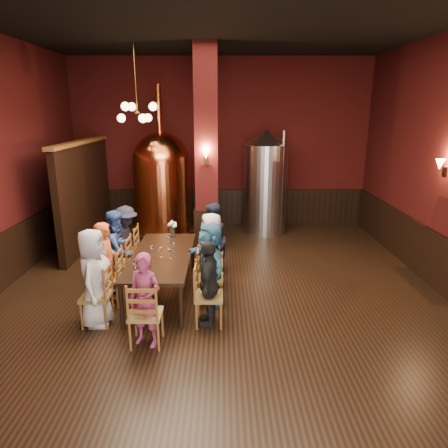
{
  "coord_description": "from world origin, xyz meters",
  "views": [
    {
      "loc": [
        0.06,
        -6.07,
        3.15
      ],
      "look_at": [
        0.08,
        0.2,
        1.35
      ],
      "focal_mm": 32.0,
      "sensor_mm": 36.0,
      "label": 1
    }
  ],
  "objects_px": {
    "steel_vessel": "(266,182)",
    "rose_vase": "(172,227)",
    "person_0": "(94,278)",
    "person_1": "(107,264)",
    "person_2": "(117,249)",
    "dining_table": "(162,258)",
    "copper_kettle": "(162,184)"
  },
  "relations": [
    {
      "from": "dining_table",
      "to": "copper_kettle",
      "type": "xyz_separation_m",
      "value": [
        -0.47,
        3.42,
        0.67
      ]
    },
    {
      "from": "dining_table",
      "to": "copper_kettle",
      "type": "relative_size",
      "value": 0.64
    },
    {
      "from": "person_0",
      "to": "rose_vase",
      "type": "relative_size",
      "value": 4.69
    },
    {
      "from": "dining_table",
      "to": "copper_kettle",
      "type": "height_order",
      "value": "copper_kettle"
    },
    {
      "from": "dining_table",
      "to": "person_2",
      "type": "bearing_deg",
      "value": 158.78
    },
    {
      "from": "steel_vessel",
      "to": "rose_vase",
      "type": "height_order",
      "value": "steel_vessel"
    },
    {
      "from": "dining_table",
      "to": "person_2",
      "type": "xyz_separation_m",
      "value": [
        -0.85,
        0.33,
        0.04
      ]
    },
    {
      "from": "person_1",
      "to": "steel_vessel",
      "type": "relative_size",
      "value": 0.53
    },
    {
      "from": "person_2",
      "to": "rose_vase",
      "type": "height_order",
      "value": "person_2"
    },
    {
      "from": "person_1",
      "to": "steel_vessel",
      "type": "height_order",
      "value": "steel_vessel"
    },
    {
      "from": "person_1",
      "to": "copper_kettle",
      "type": "xyz_separation_m",
      "value": [
        0.38,
        3.75,
        0.65
      ]
    },
    {
      "from": "person_0",
      "to": "steel_vessel",
      "type": "distance_m",
      "value": 5.67
    },
    {
      "from": "person_1",
      "to": "rose_vase",
      "type": "distance_m",
      "value": 1.64
    },
    {
      "from": "rose_vase",
      "to": "steel_vessel",
      "type": "bearing_deg",
      "value": 52.76
    },
    {
      "from": "person_2",
      "to": "steel_vessel",
      "type": "height_order",
      "value": "steel_vessel"
    },
    {
      "from": "rose_vase",
      "to": "person_0",
      "type": "bearing_deg",
      "value": -114.78
    },
    {
      "from": "person_2",
      "to": "rose_vase",
      "type": "xyz_separation_m",
      "value": [
        0.92,
        0.67,
        0.23
      ]
    },
    {
      "from": "person_2",
      "to": "steel_vessel",
      "type": "relative_size",
      "value": 0.54
    },
    {
      "from": "dining_table",
      "to": "steel_vessel",
      "type": "height_order",
      "value": "steel_vessel"
    },
    {
      "from": "steel_vessel",
      "to": "rose_vase",
      "type": "bearing_deg",
      "value": -127.24
    },
    {
      "from": "person_1",
      "to": "rose_vase",
      "type": "height_order",
      "value": "person_1"
    },
    {
      "from": "person_1",
      "to": "person_2",
      "type": "distance_m",
      "value": 0.66
    },
    {
      "from": "person_1",
      "to": "person_0",
      "type": "bearing_deg",
      "value": 169.8
    },
    {
      "from": "dining_table",
      "to": "person_2",
      "type": "relative_size",
      "value": 1.65
    },
    {
      "from": "dining_table",
      "to": "steel_vessel",
      "type": "bearing_deg",
      "value": 60.13
    },
    {
      "from": "dining_table",
      "to": "steel_vessel",
      "type": "xyz_separation_m",
      "value": [
        2.17,
        3.76,
        0.65
      ]
    },
    {
      "from": "person_0",
      "to": "steel_vessel",
      "type": "bearing_deg",
      "value": -32.2
    },
    {
      "from": "dining_table",
      "to": "person_0",
      "type": "bearing_deg",
      "value": -130.36
    },
    {
      "from": "person_2",
      "to": "dining_table",
      "type": "bearing_deg",
      "value": -107.56
    },
    {
      "from": "person_2",
      "to": "steel_vessel",
      "type": "xyz_separation_m",
      "value": [
        3.02,
        3.43,
        0.61
      ]
    },
    {
      "from": "person_0",
      "to": "person_1",
      "type": "xyz_separation_m",
      "value": [
        0.0,
        0.67,
        -0.04
      ]
    },
    {
      "from": "rose_vase",
      "to": "dining_table",
      "type": "bearing_deg",
      "value": -94.03
    }
  ]
}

